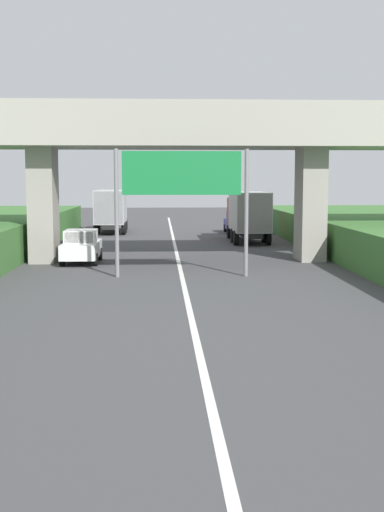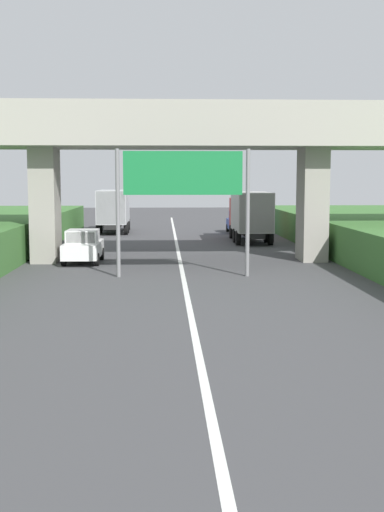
% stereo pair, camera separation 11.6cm
% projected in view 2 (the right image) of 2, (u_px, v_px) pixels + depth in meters
% --- Properties ---
extents(lane_centre_stripe, '(0.20, 93.30, 0.01)m').
position_uv_depth(lane_centre_stripe, '(184.00, 280.00, 28.35)').
color(lane_centre_stripe, white).
rests_on(lane_centre_stripe, ground).
extents(overpass_bridge, '(40.00, 4.80, 8.11)m').
position_uv_depth(overpass_bridge, '(180.00, 143.00, 34.25)').
color(overpass_bridge, '#9E998E').
rests_on(overpass_bridge, ground).
extents(overhead_highway_sign, '(5.88, 0.18, 5.61)m').
position_uv_depth(overhead_highway_sign, '(183.00, 182.00, 28.86)').
color(overhead_highway_sign, slate).
rests_on(overhead_highway_sign, ground).
extents(truck_silver, '(2.44, 7.30, 3.44)m').
position_uv_depth(truck_silver, '(114.00, 209.00, 53.46)').
color(truck_silver, black).
rests_on(truck_silver, ground).
extents(truck_red, '(2.44, 7.30, 3.44)m').
position_uv_depth(truck_red, '(250.00, 214.00, 45.45)').
color(truck_red, black).
rests_on(truck_red, ground).
extents(car_blue, '(1.86, 4.10, 1.72)m').
position_uv_depth(car_blue, '(239.00, 222.00, 53.08)').
color(car_blue, '#233D9E').
rests_on(car_blue, ground).
extents(car_white, '(1.86, 4.10, 1.72)m').
position_uv_depth(car_white, '(83.00, 246.00, 34.09)').
color(car_white, silver).
rests_on(car_white, ground).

